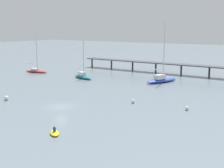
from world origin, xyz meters
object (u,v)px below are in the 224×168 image
mooring_buoy_far (187,108)px  mooring_buoy_mid (133,101)px  sailboat_blue (161,79)px  sailboat_red (36,70)px  sailboat_teal (83,76)px  mooring_buoy_near (6,98)px  dinghy_yellow (55,133)px  pier (200,64)px

mooring_buoy_far → mooring_buoy_mid: mooring_buoy_far is taller
sailboat_blue → sailboat_red: (-38.20, -5.73, -0.17)m
sailboat_teal → sailboat_red: bearing=178.7°
sailboat_blue → mooring_buoy_near: 37.01m
dinghy_yellow → pier: bearing=89.6°
sailboat_red → mooring_buoy_far: 54.79m
mooring_buoy_mid → sailboat_red: bearing=159.2°
sailboat_teal → dinghy_yellow: bearing=-55.6°
dinghy_yellow → mooring_buoy_mid: (0.23, 19.67, 0.11)m
mooring_buoy_far → mooring_buoy_mid: size_ratio=1.01×
dinghy_yellow → mooring_buoy_far: size_ratio=3.91×
mooring_buoy_far → mooring_buoy_near: bearing=-158.3°
sailboat_blue → sailboat_red: sailboat_blue is taller
mooring_buoy_far → mooring_buoy_mid: (-9.74, -0.77, -0.00)m
mooring_buoy_far → mooring_buoy_mid: bearing=-175.5°
pier → mooring_buoy_near: bearing=-113.6°
sailboat_teal → sailboat_red: size_ratio=0.91×
pier → dinghy_yellow: 56.09m
mooring_buoy_near → mooring_buoy_mid: bearing=28.7°
sailboat_teal → mooring_buoy_mid: 29.18m
sailboat_blue → mooring_buoy_mid: size_ratio=22.28×
sailboat_teal → sailboat_blue: bearing=17.1°
sailboat_blue → mooring_buoy_far: size_ratio=21.98×
sailboat_teal → mooring_buoy_mid: sailboat_teal is taller
sailboat_blue → sailboat_red: bearing=-171.5°
pier → mooring_buoy_far: 36.97m
dinghy_yellow → mooring_buoy_near: size_ratio=3.05×
sailboat_red → dinghy_yellow: 55.71m
sailboat_blue → mooring_buoy_near: bearing=-115.8°
dinghy_yellow → sailboat_blue: bearing=96.0°
sailboat_teal → mooring_buoy_far: 37.42m
sailboat_red → mooring_buoy_far: bearing=-16.4°
pier → mooring_buoy_near: 52.14m
sailboat_red → mooring_buoy_far: (52.56, -15.46, -0.35)m
pier → mooring_buoy_mid: size_ratio=87.47×
sailboat_red → mooring_buoy_far: size_ratio=17.10×
sailboat_red → mooring_buoy_mid: 45.80m
pier → sailboat_teal: size_ratio=5.56×
sailboat_red → dinghy_yellow: bearing=-40.1°
sailboat_red → mooring_buoy_near: size_ratio=13.32×
sailboat_blue → sailboat_teal: bearing=-162.9°
pier → sailboat_blue: size_ratio=3.93×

